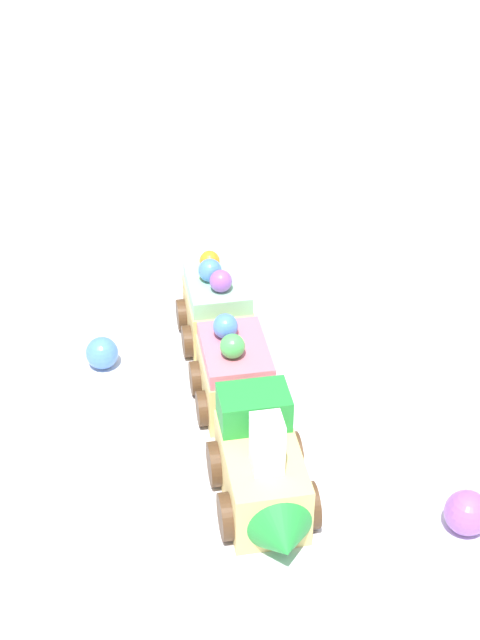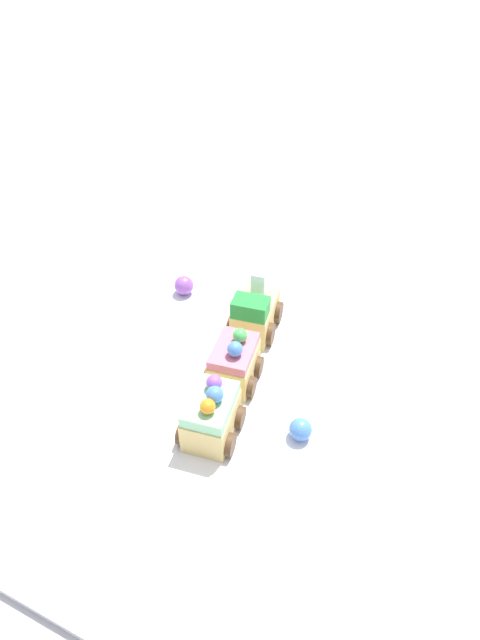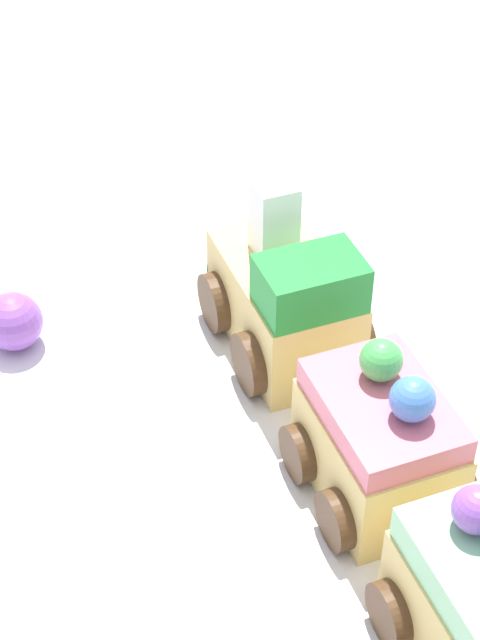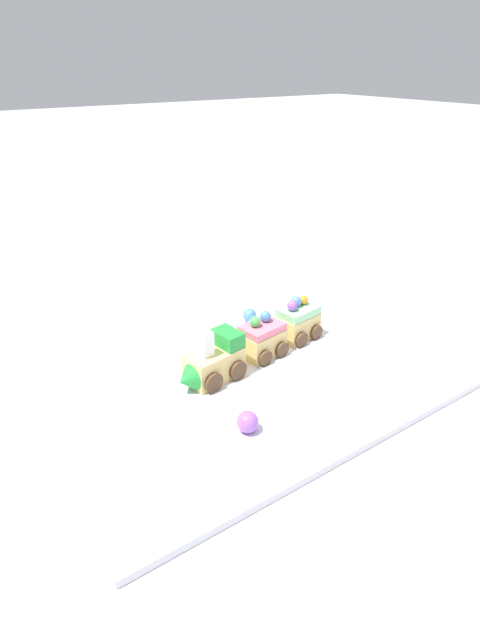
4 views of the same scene
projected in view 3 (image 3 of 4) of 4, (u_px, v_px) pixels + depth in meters
ground_plane at (304, 480)px, 0.49m from camera, size 10.00×10.00×0.00m
display_board at (305, 471)px, 0.49m from camera, size 0.68×0.46×0.01m
cake_train_locomotive at (280, 292)px, 0.53m from camera, size 0.12×0.08×0.09m
cake_car_strawberry at (379, 444)px, 0.46m from camera, size 0.08×0.07×0.08m
gumball_purple at (13, 321)px, 0.54m from camera, size 0.03×0.03×0.03m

